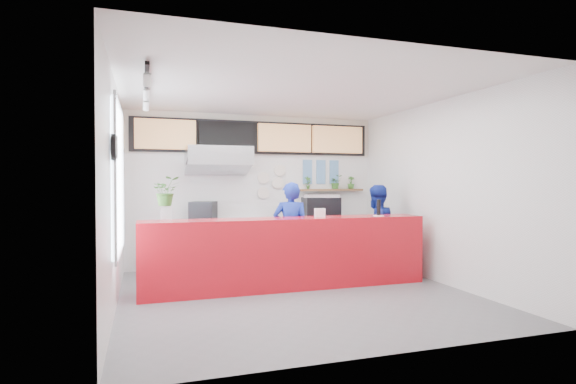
{
  "coord_description": "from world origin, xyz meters",
  "views": [
    {
      "loc": [
        -2.15,
        -6.26,
        1.66
      ],
      "look_at": [
        0.1,
        0.7,
        1.5
      ],
      "focal_mm": 28.0,
      "sensor_mm": 36.0,
      "label": 1
    }
  ],
  "objects": [
    {
      "name": "photo_frame_f",
      "position": [
        1.7,
        2.48,
        1.75
      ],
      "size": [
        0.2,
        0.02,
        0.25
      ],
      "primitive_type": "cube",
      "color": "#598CBF",
      "rests_on": "wall_back"
    },
    {
      "name": "wall_back",
      "position": [
        0.0,
        2.5,
        1.5
      ],
      "size": [
        5.0,
        0.0,
        5.0
      ],
      "primitive_type": "plane",
      "rotation": [
        1.57,
        0.0,
        0.0
      ],
      "color": "white",
      "rests_on": "ground"
    },
    {
      "name": "glass_vase",
      "position": [
        -1.84,
        0.37,
        1.2
      ],
      "size": [
        0.21,
        0.21,
        0.2
      ],
      "primitive_type": "cylinder",
      "rotation": [
        0.0,
        0.0,
        0.41
      ],
      "color": "white",
      "rests_on": "service_counter"
    },
    {
      "name": "prep_bench",
      "position": [
        -0.8,
        2.2,
        0.45
      ],
      "size": [
        1.8,
        0.6,
        0.9
      ],
      "primitive_type": "cube",
      "color": "#B2B5BA",
      "rests_on": "ground"
    },
    {
      "name": "soffit",
      "position": [
        0.0,
        2.46,
        2.55
      ],
      "size": [
        4.8,
        0.04,
        0.65
      ],
      "primitive_type": "cube",
      "color": "black",
      "rests_on": "wall_back"
    },
    {
      "name": "wall_clock_face",
      "position": [
        -2.43,
        -0.9,
        2.05
      ],
      "size": [
        0.02,
        0.26,
        0.26
      ],
      "primitive_type": "cylinder",
      "rotation": [
        0.0,
        1.57,
        0.0
      ],
      "color": "white",
      "rests_on": "wall_left"
    },
    {
      "name": "staff_right",
      "position": [
        1.87,
        0.98,
        0.81
      ],
      "size": [
        0.91,
        0.78,
        1.61
      ],
      "primitive_type": "imported",
      "rotation": [
        0.0,
        0.0,
        3.38
      ],
      "color": "#162B97",
      "rests_on": "ground"
    },
    {
      "name": "napkin_holder",
      "position": [
        0.53,
        0.39,
        1.17
      ],
      "size": [
        0.17,
        0.12,
        0.14
      ],
      "primitive_type": "cube",
      "rotation": [
        0.0,
        0.0,
        -0.15
      ],
      "color": "white",
      "rests_on": "service_counter"
    },
    {
      "name": "photo_frame_d",
      "position": [
        1.1,
        2.48,
        1.75
      ],
      "size": [
        0.2,
        0.02,
        0.25
      ],
      "primitive_type": "cube",
      "color": "#598CBF",
      "rests_on": "wall_back"
    },
    {
      "name": "dec_plate_c",
      "position": [
        0.15,
        2.47,
        1.45
      ],
      "size": [
        0.24,
        0.03,
        0.24
      ],
      "primitive_type": "cylinder",
      "rotation": [
        1.57,
        0.0,
        0.0
      ],
      "color": "silver",
      "rests_on": "wall_back"
    },
    {
      "name": "wall_right",
      "position": [
        2.5,
        0.0,
        1.5
      ],
      "size": [
        0.0,
        5.0,
        5.0
      ],
      "primitive_type": "plane",
      "rotation": [
        1.57,
        0.0,
        -1.57
      ],
      "color": "white",
      "rests_on": "ground"
    },
    {
      "name": "dec_plate_b",
      "position": [
        0.45,
        2.47,
        1.65
      ],
      "size": [
        0.24,
        0.03,
        0.24
      ],
      "primitive_type": "cylinder",
      "rotation": [
        1.57,
        0.0,
        0.0
      ],
      "color": "silver",
      "rests_on": "wall_back"
    },
    {
      "name": "espresso_tray",
      "position": [
        1.29,
        2.2,
        1.38
      ],
      "size": [
        0.82,
        0.66,
        0.07
      ],
      "primitive_type": "cube",
      "rotation": [
        0.0,
        0.0,
        -0.27
      ],
      "color": "silver",
      "rests_on": "espresso_machine"
    },
    {
      "name": "photo_frame_c",
      "position": [
        1.7,
        2.48,
        2.0
      ],
      "size": [
        0.2,
        0.02,
        0.25
      ],
      "primitive_type": "cube",
      "color": "#598CBF",
      "rests_on": "wall_back"
    },
    {
      "name": "photo_frame_b",
      "position": [
        1.4,
        2.48,
        2.0
      ],
      "size": [
        0.2,
        0.02,
        0.25
      ],
      "primitive_type": "cube",
      "color": "#598CBF",
      "rests_on": "wall_back"
    },
    {
      "name": "hood_lip",
      "position": [
        -0.8,
        2.15,
        1.95
      ],
      "size": [
        1.2,
        0.69,
        0.31
      ],
      "primitive_type": "cube",
      "rotation": [
        -0.35,
        0.0,
        0.0
      ],
      "color": "#B2B5BA",
      "rests_on": "ceiling"
    },
    {
      "name": "herb_a",
      "position": [
        1.08,
        2.4,
        1.66
      ],
      "size": [
        0.15,
        0.12,
        0.27
      ],
      "primitive_type": "imported",
      "rotation": [
        0.0,
        0.0,
        0.14
      ],
      "color": "#376E26",
      "rests_on": "herb_shelf"
    },
    {
      "name": "service_counter",
      "position": [
        0.0,
        0.4,
        0.55
      ],
      "size": [
        4.5,
        0.6,
        1.1
      ],
      "primitive_type": "cube",
      "color": "red",
      "rests_on": "ground"
    },
    {
      "name": "pepper_mill",
      "position": [
        1.55,
        0.32,
        1.24
      ],
      "size": [
        0.07,
        0.07,
        0.26
      ],
      "primitive_type": "cylinder",
      "rotation": [
        0.0,
        0.0,
        -0.03
      ],
      "color": "black",
      "rests_on": "white_plate"
    },
    {
      "name": "track_rail",
      "position": [
        -2.1,
        0.0,
        2.94
      ],
      "size": [
        0.05,
        2.4,
        0.04
      ],
      "primitive_type": "cube",
      "color": "black",
      "rests_on": "ceiling"
    },
    {
      "name": "menu_board_mid_left",
      "position": [
        -0.59,
        2.38,
        2.55
      ],
      "size": [
        1.1,
        0.1,
        0.55
      ],
      "primitive_type": "cube",
      "color": "black",
      "rests_on": "wall_back"
    },
    {
      "name": "herb_c",
      "position": [
        1.7,
        2.4,
        1.67
      ],
      "size": [
        0.27,
        0.23,
        0.29
      ],
      "primitive_type": "imported",
      "rotation": [
        0.0,
        0.0,
        -0.02
      ],
      "color": "#376E26",
      "rests_on": "herb_shelf"
    },
    {
      "name": "window_pane",
      "position": [
        -2.47,
        0.3,
        1.7
      ],
      "size": [
        0.04,
        2.2,
        1.9
      ],
      "primitive_type": "cube",
      "color": "silver",
      "rests_on": "wall_left"
    },
    {
      "name": "menu_board_far_right",
      "position": [
        1.73,
        2.38,
        2.55
      ],
      "size": [
        1.1,
        0.1,
        0.55
      ],
      "primitive_type": "cube",
      "color": "tan",
      "rests_on": "wall_back"
    },
    {
      "name": "window_frame",
      "position": [
        -2.45,
        0.3,
        1.7
      ],
      "size": [
        0.03,
        2.3,
        2.0
      ],
      "primitive_type": "cube",
      "color": "#B2B5BA",
      "rests_on": "wall_left"
    },
    {
      "name": "wall_clock_rim",
      "position": [
        -2.46,
        -0.9,
        2.05
      ],
      "size": [
        0.05,
        0.3,
        0.3
      ],
      "primitive_type": "cylinder",
      "rotation": [
        0.0,
        1.57,
        0.0
      ],
      "color": "black",
      "rests_on": "wall_left"
    },
    {
      "name": "dec_plate_d",
      "position": [
        0.5,
        2.47,
        1.9
      ],
      "size": [
        0.24,
        0.03,
        0.24
      ],
      "primitive_type": "cylinder",
      "rotation": [
        1.57,
        0.0,
        0.0
      ],
      "color": "silver",
      "rests_on": "wall_back"
    },
    {
      "name": "panini_oven",
      "position": [
        -1.08,
        2.2,
        1.1
      ],
      "size": [
        0.58,
        0.58,
        0.4
      ],
      "primitive_type": "cube",
      "rotation": [
        0.0,
        0.0,
        -0.4
      ],
      "color": "black",
      "rests_on": "prep_bench"
    },
    {
      "name": "menu_board_mid_right",
      "position": [
        0.57,
        2.38,
        2.55
      ],
      "size": [
        1.1,
        0.1,
        0.55
      ],
      "primitive_type": "cube",
      "color": "tan",
      "rests_on": "wall_back"
    },
    {
      "name": "photo_frame_a",
      "position": [
        1.1,
        2.48,
        2.0
      ],
      "size": [
        0.2,
        0.02,
        0.25
      ],
      "primitive_type": "cube",
      "color": "#598CBF",
      "rests_on": "wall_back"
    },
    {
      "name": "ceiling",
      "position": [
        0.0,
        0.0,
        3.0
      ],
      "size": [
        5.0,
        5.0,
        0.0
      ],
      "primitive_type": "plane",
      "rotation": [
        3.14,
        0.0,
        0.0
      ],
      "color": "silver"
    },
    {
      "name": "basil_vase",
      "position": [
        -1.84,
        0.37,
        1.53
      ],
      "size": [
        0.44,
        0.4,
        0.42
      ],
      "primitive_type": "imported",
      "rotation": [
        0.0,
        0.0,
        0.2
      ],
      "color": "#376E26",
      "rests_on": "glass_vase"
    },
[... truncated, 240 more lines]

